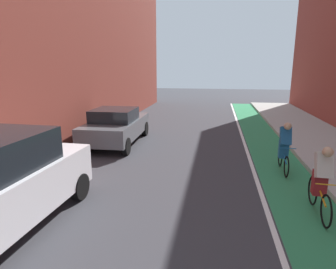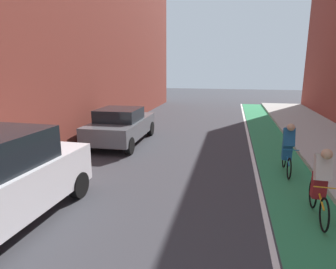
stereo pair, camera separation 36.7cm
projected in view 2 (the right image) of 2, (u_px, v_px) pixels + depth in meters
The scene contains 7 objects.
ground_plane at pixel (177, 175), 8.92m from camera, with size 71.56×71.56×0.00m, color #38383D.
bike_lane_paint at pixel (280, 162), 10.14m from camera, with size 1.60×32.53×0.00m, color #2D8451.
lane_divider_stripe at pixel (253, 160), 10.32m from camera, with size 0.12×32.53×0.00m, color white.
building_facade_left at pixel (33, 18), 10.89m from camera, with size 4.15×32.53×10.02m.
parked_sedan_gray at pixel (121, 125), 12.51m from camera, with size 2.05×4.36×1.53m.
cyclist_mid at pixel (321, 181), 6.23m from camera, with size 0.48×1.75×1.63m.
cyclist_trailing at pixel (288, 148), 8.94m from camera, with size 0.48×1.69×1.60m.
Camera 2 is at (1.54, 4.00, 3.25)m, focal length 31.11 mm.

